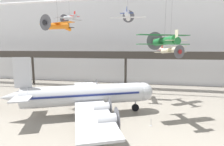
{
  "coord_description": "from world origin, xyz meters",
  "views": [
    {
      "loc": [
        5.88,
        -23.74,
        11.43
      ],
      "look_at": [
        -0.6,
        9.11,
        6.59
      ],
      "focal_mm": 28.0,
      "sensor_mm": 36.0,
      "label": 1
    }
  ],
  "objects": [
    {
      "name": "suspended_plane_cream_biplane",
      "position": [
        10.65,
        14.39,
        10.97
      ],
      "size": [
        6.76,
        6.18,
        13.72
      ],
      "rotation": [
        0.0,
        0.0,
        5.29
      ],
      "color": "beige"
    },
    {
      "name": "suspended_plane_green_biplane",
      "position": [
        8.51,
        4.47,
        12.5
      ],
      "size": [
        8.29,
        7.25,
        12.08
      ],
      "rotation": [
        0.0,
        0.0,
        2.0
      ],
      "color": "#1E6B33"
    },
    {
      "name": "airliner_silver_main",
      "position": [
        -4.34,
        3.34,
        3.52
      ],
      "size": [
        23.86,
        27.98,
        10.02
      ],
      "rotation": [
        0.0,
        0.0,
        0.41
      ],
      "color": "#B7BABF",
      "rests_on": "ground"
    },
    {
      "name": "hangar_back_wall",
      "position": [
        0.0,
        33.68,
        14.31
      ],
      "size": [
        140.0,
        3.0,
        28.63
      ],
      "color": "silver",
      "rests_on": "ground"
    },
    {
      "name": "ground_plane",
      "position": [
        0.0,
        0.0,
        0.0
      ],
      "size": [
        260.0,
        260.0,
        0.0
      ],
      "primitive_type": "plane",
      "color": "gray"
    },
    {
      "name": "stanchion_barrier",
      "position": [
        6.8,
        1.31,
        0.33
      ],
      "size": [
        0.36,
        0.36,
        1.08
      ],
      "color": "#B2B5BA",
      "rests_on": "ground"
    },
    {
      "name": "mezzanine_walkway",
      "position": [
        0.0,
        25.57,
        8.8
      ],
      "size": [
        110.0,
        3.2,
        10.47
      ],
      "color": "#38332D",
      "rests_on": "ground"
    },
    {
      "name": "suspended_plane_white_twin",
      "position": [
        1.6,
        15.58,
        18.35
      ],
      "size": [
        7.79,
        6.38,
        6.12
      ],
      "rotation": [
        0.0,
        0.0,
        1.61
      ],
      "color": "silver"
    },
    {
      "name": "suspended_plane_orange_highwing",
      "position": [
        -11.46,
        8.9,
        15.71
      ],
      "size": [
        8.18,
        6.91,
        8.77
      ],
      "rotation": [
        0.0,
        0.0,
        4.41
      ],
      "color": "orange"
    },
    {
      "name": "suspended_plane_silver_racer",
      "position": [
        -14.36,
        20.76,
        19.33
      ],
      "size": [
        6.16,
        6.65,
        5.51
      ],
      "rotation": [
        0.0,
        0.0,
        2.52
      ],
      "color": "silver"
    }
  ]
}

